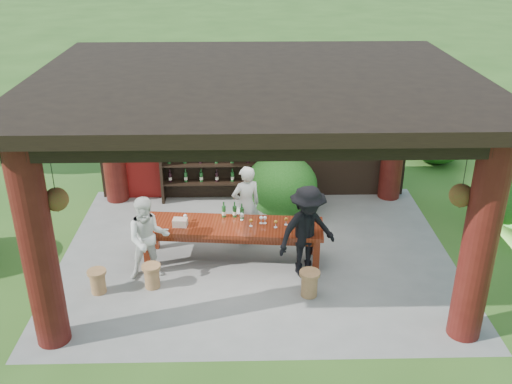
{
  "coord_description": "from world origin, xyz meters",
  "views": [
    {
      "loc": [
        -0.23,
        -9.42,
        5.74
      ],
      "look_at": [
        0.0,
        0.4,
        1.15
      ],
      "focal_mm": 40.0,
      "sensor_mm": 36.0,
      "label": 1
    }
  ],
  "objects_px": {
    "tasting_table": "(232,230)",
    "host": "(246,205)",
    "guest_man": "(307,232)",
    "stool_near_right": "(309,283)",
    "napkin_basket": "(180,222)",
    "stool_near_left": "(152,276)",
    "wine_shelf": "(216,155)",
    "stool_far_left": "(98,281)",
    "guest_woman": "(148,238)"
  },
  "relations": [
    {
      "from": "tasting_table",
      "to": "host",
      "type": "height_order",
      "value": "host"
    },
    {
      "from": "stool_near_left",
      "to": "host",
      "type": "relative_size",
      "value": 0.27
    },
    {
      "from": "wine_shelf",
      "to": "stool_near_left",
      "type": "xyz_separation_m",
      "value": [
        -1.01,
        -3.48,
        -0.88
      ]
    },
    {
      "from": "host",
      "to": "guest_man",
      "type": "xyz_separation_m",
      "value": [
        1.07,
        -1.16,
        0.05
      ]
    },
    {
      "from": "wine_shelf",
      "to": "guest_woman",
      "type": "xyz_separation_m",
      "value": [
        -1.08,
        -3.13,
        -0.33
      ]
    },
    {
      "from": "napkin_basket",
      "to": "guest_man",
      "type": "bearing_deg",
      "value": -12.0
    },
    {
      "from": "stool_near_right",
      "to": "stool_far_left",
      "type": "relative_size",
      "value": 1.08
    },
    {
      "from": "host",
      "to": "guest_man",
      "type": "bearing_deg",
      "value": 109.54
    },
    {
      "from": "wine_shelf",
      "to": "guest_man",
      "type": "relative_size",
      "value": 1.46
    },
    {
      "from": "stool_near_left",
      "to": "napkin_basket",
      "type": "bearing_deg",
      "value": 62.48
    },
    {
      "from": "tasting_table",
      "to": "wine_shelf",
      "type": "bearing_deg",
      "value": 98.55
    },
    {
      "from": "tasting_table",
      "to": "stool_far_left",
      "type": "bearing_deg",
      "value": -156.32
    },
    {
      "from": "host",
      "to": "napkin_basket",
      "type": "bearing_deg",
      "value": 6.13
    },
    {
      "from": "host",
      "to": "guest_man",
      "type": "height_order",
      "value": "guest_man"
    },
    {
      "from": "tasting_table",
      "to": "host",
      "type": "xyz_separation_m",
      "value": [
        0.26,
        0.65,
        0.18
      ]
    },
    {
      "from": "host",
      "to": "stool_near_left",
      "type": "bearing_deg",
      "value": 19.64
    },
    {
      "from": "wine_shelf",
      "to": "napkin_basket",
      "type": "xyz_separation_m",
      "value": [
        -0.56,
        -2.63,
        -0.29
      ]
    },
    {
      "from": "stool_near_left",
      "to": "napkin_basket",
      "type": "distance_m",
      "value": 1.12
    },
    {
      "from": "tasting_table",
      "to": "guest_woman",
      "type": "height_order",
      "value": "guest_woman"
    },
    {
      "from": "wine_shelf",
      "to": "guest_woman",
      "type": "bearing_deg",
      "value": -108.96
    },
    {
      "from": "stool_near_left",
      "to": "guest_woman",
      "type": "height_order",
      "value": "guest_woman"
    },
    {
      "from": "wine_shelf",
      "to": "napkin_basket",
      "type": "bearing_deg",
      "value": -102.1
    },
    {
      "from": "stool_near_right",
      "to": "stool_far_left",
      "type": "distance_m",
      "value": 3.62
    },
    {
      "from": "stool_near_left",
      "to": "host",
      "type": "bearing_deg",
      "value": 42.65
    },
    {
      "from": "stool_near_left",
      "to": "napkin_basket",
      "type": "height_order",
      "value": "napkin_basket"
    },
    {
      "from": "guest_woman",
      "to": "host",
      "type": "bearing_deg",
      "value": 20.23
    },
    {
      "from": "guest_woman",
      "to": "guest_man",
      "type": "bearing_deg",
      "value": -13.74
    },
    {
      "from": "wine_shelf",
      "to": "stool_near_right",
      "type": "bearing_deg",
      "value": -65.72
    },
    {
      "from": "host",
      "to": "stool_near_right",
      "type": "bearing_deg",
      "value": 96.97
    },
    {
      "from": "guest_man",
      "to": "napkin_basket",
      "type": "xyz_separation_m",
      "value": [
        -2.28,
        0.48,
        -0.04
      ]
    },
    {
      "from": "stool_near_left",
      "to": "guest_woman",
      "type": "distance_m",
      "value": 0.65
    },
    {
      "from": "tasting_table",
      "to": "stool_near_right",
      "type": "xyz_separation_m",
      "value": [
        1.32,
        -1.18,
        -0.39
      ]
    },
    {
      "from": "host",
      "to": "wine_shelf",
      "type": "bearing_deg",
      "value": -94.61
    },
    {
      "from": "guest_man",
      "to": "host",
      "type": "bearing_deg",
      "value": 106.86
    },
    {
      "from": "wine_shelf",
      "to": "stool_far_left",
      "type": "bearing_deg",
      "value": -117.86
    },
    {
      "from": "stool_far_left",
      "to": "napkin_basket",
      "type": "xyz_separation_m",
      "value": [
        1.35,
        0.99,
        0.59
      ]
    },
    {
      "from": "tasting_table",
      "to": "stool_far_left",
      "type": "relative_size",
      "value": 7.87
    },
    {
      "from": "stool_near_right",
      "to": "napkin_basket",
      "type": "bearing_deg",
      "value": 152.95
    },
    {
      "from": "host",
      "to": "napkin_basket",
      "type": "distance_m",
      "value": 1.39
    },
    {
      "from": "stool_near_right",
      "to": "host",
      "type": "height_order",
      "value": "host"
    },
    {
      "from": "stool_far_left",
      "to": "host",
      "type": "height_order",
      "value": "host"
    },
    {
      "from": "stool_near_right",
      "to": "guest_man",
      "type": "relative_size",
      "value": 0.27
    },
    {
      "from": "stool_near_right",
      "to": "napkin_basket",
      "type": "xyz_separation_m",
      "value": [
        -2.27,
        1.16,
        0.57
      ]
    },
    {
      "from": "wine_shelf",
      "to": "stool_near_right",
      "type": "distance_m",
      "value": 4.24
    },
    {
      "from": "tasting_table",
      "to": "guest_woman",
      "type": "xyz_separation_m",
      "value": [
        -1.47,
        -0.53,
        0.15
      ]
    },
    {
      "from": "stool_near_left",
      "to": "guest_man",
      "type": "bearing_deg",
      "value": 7.61
    },
    {
      "from": "stool_near_left",
      "to": "host",
      "type": "height_order",
      "value": "host"
    },
    {
      "from": "wine_shelf",
      "to": "stool_near_right",
      "type": "xyz_separation_m",
      "value": [
        1.71,
        -3.79,
        -0.86
      ]
    },
    {
      "from": "stool_near_left",
      "to": "tasting_table",
      "type": "bearing_deg",
      "value": 31.92
    },
    {
      "from": "guest_woman",
      "to": "guest_man",
      "type": "distance_m",
      "value": 2.79
    }
  ]
}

